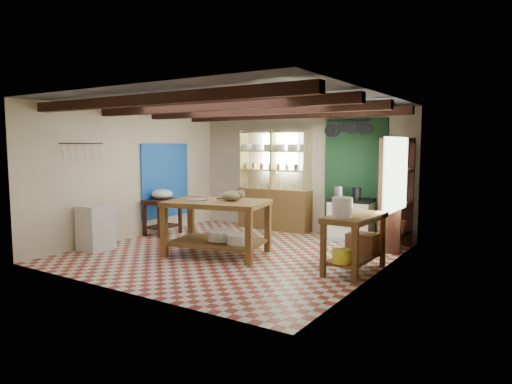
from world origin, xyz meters
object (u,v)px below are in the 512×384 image
Objects in this scene: stove at (351,219)px; cat at (232,196)px; right_counter at (355,243)px; white_cabinet at (96,227)px; prep_table at (163,217)px; work_table at (217,228)px.

cat is (-1.24, -2.31, 0.61)m from stove.
right_counter is 2.20m from cat.
stove is 2.21× the size of cat.
stove is 0.71× the size of right_counter.
right_counter is at bearing 11.82° from white_cabinet.
white_cabinet reaches higher than prep_table.
stove is at bearing 38.57° from cat.
white_cabinet is at bearing -162.65° from right_counter.
stove is 2.69m from cat.
white_cabinet is (-3.52, -3.29, -0.01)m from stove.
prep_table is at bearing 140.34° from cat.
work_table is 2.18m from prep_table.
work_table is 2.82m from stove.
white_cabinet is 0.68× the size of right_counter.
cat reaches higher than right_counter.
stove reaches higher than white_cabinet.
white_cabinet is (-0.02, -1.66, 0.03)m from prep_table.
right_counter reaches higher than stove.
cat is (2.27, -0.67, 0.64)m from prep_table.
stove is (1.47, 2.41, -0.05)m from work_table.
work_table is 2.24m from white_cabinet.
stove is at bearing 40.15° from white_cabinet.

